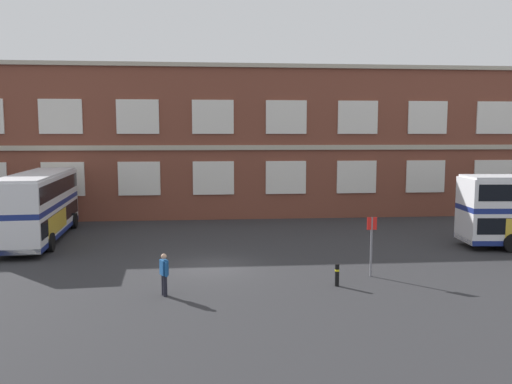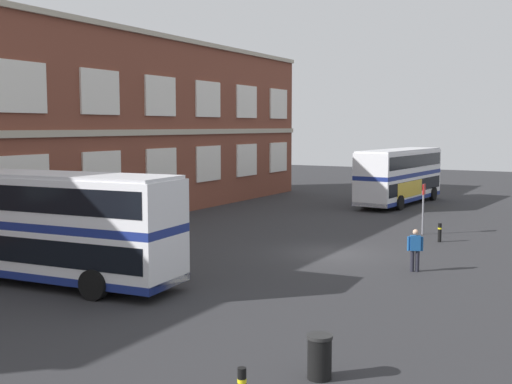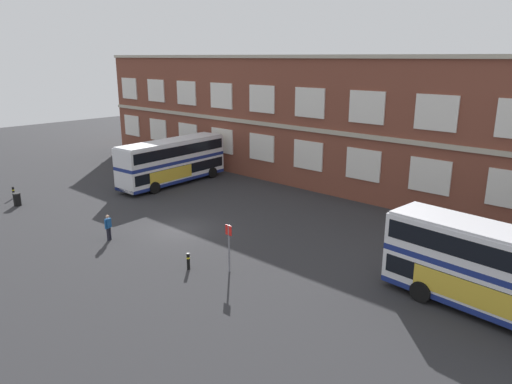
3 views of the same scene
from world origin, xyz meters
name	(u,v)px [view 1 (image 1 of 3)]	position (x,y,z in m)	size (l,w,h in m)	color
ground_plane	(210,258)	(0.00, 2.00, 0.00)	(120.00, 120.00, 0.00)	#2B2B2D
brick_terminal_building	(179,144)	(-2.41, 17.98, 5.61)	(54.21, 8.19, 11.52)	brown
double_decker_near	(39,205)	(-10.17, 7.35, 2.15)	(3.48, 11.16, 4.07)	silver
waiting_passenger	(164,273)	(-1.81, -4.24, 0.93)	(0.38, 0.62, 1.70)	black
bus_stand_flag	(371,241)	(7.21, -2.23, 1.64)	(0.44, 0.10, 2.70)	slate
safety_bollard_east	(337,275)	(5.33, -3.57, 0.49)	(0.19, 0.19, 0.95)	black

